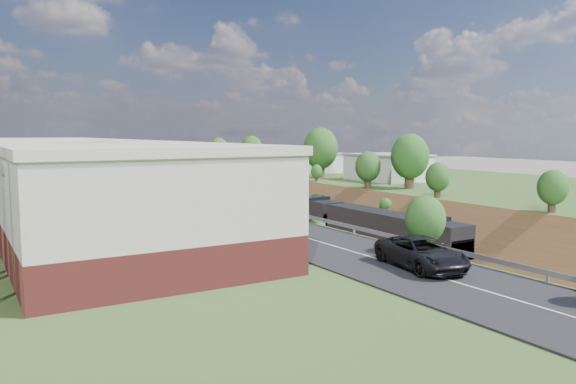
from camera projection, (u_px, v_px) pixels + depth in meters
name	position (u px, v px, depth m)	size (l,w,h in m)	color
platform_right	(398.00, 188.00, 103.42)	(44.00, 180.00, 5.00)	#3E5E26
embankment_left	(168.00, 221.00, 81.29)	(7.07, 180.00, 7.07)	brown
embankment_right	(297.00, 210.00, 92.49)	(7.07, 180.00, 7.07)	brown
rail_left_track	(221.00, 216.00, 85.55)	(1.58, 180.00, 0.18)	gray
rail_right_track	(251.00, 213.00, 88.20)	(1.58, 180.00, 0.18)	gray
road	(136.00, 188.00, 78.46)	(8.00, 180.00, 0.10)	black
guardrail	(165.00, 183.00, 80.33)	(0.10, 171.00, 0.70)	#99999E
commercial_building	(68.00, 177.00, 52.94)	(14.30, 62.30, 7.00)	maroon
overpass	(128.00, 164.00, 139.34)	(24.50, 8.30, 7.40)	gray
white_building_near	(388.00, 168.00, 91.28)	(9.00, 12.00, 4.00)	silver
white_building_far	(311.00, 163.00, 109.84)	(8.00, 10.00, 3.60)	silver
tree_right_large	(410.00, 157.00, 77.47)	(5.25, 5.25, 7.61)	#473323
tree_left_crest	(317.00, 202.00, 45.97)	(2.45, 2.45, 3.55)	#473323
freight_train	(194.00, 185.00, 108.90)	(3.25, 130.41, 4.80)	black
suv	(422.00, 253.00, 31.54)	(2.89, 6.27, 1.74)	black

